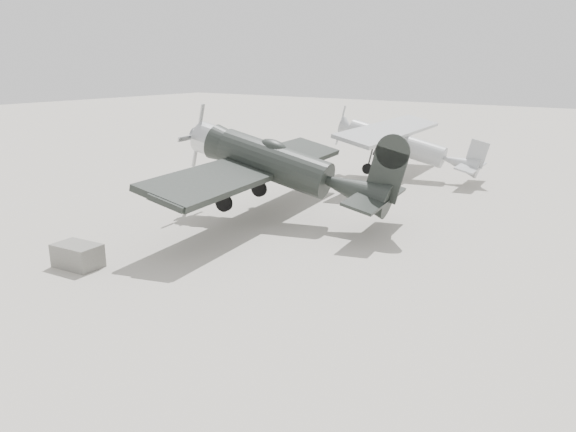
# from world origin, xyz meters

# --- Properties ---
(ground) EXTENTS (160.00, 160.00, 0.00)m
(ground) POSITION_xyz_m (0.00, 0.00, 0.00)
(ground) COLOR gray
(ground) RESTS_ON ground
(lowwing_monoplane) EXTENTS (10.02, 13.96, 4.48)m
(lowwing_monoplane) POSITION_xyz_m (-3.10, 6.85, 2.37)
(lowwing_monoplane) COLOR black
(lowwing_monoplane) RESTS_ON ground
(highwing_monoplane) EXTENTS (9.03, 12.70, 3.59)m
(highwing_monoplane) POSITION_xyz_m (-2.95, 18.60, 2.25)
(highwing_monoplane) COLOR #B0B4B6
(highwing_monoplane) RESTS_ON ground
(equipment_block) EXTENTS (1.69, 1.16, 0.80)m
(equipment_block) POSITION_xyz_m (-5.36, -2.00, 0.40)
(equipment_block) COLOR slate
(equipment_block) RESTS_ON ground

